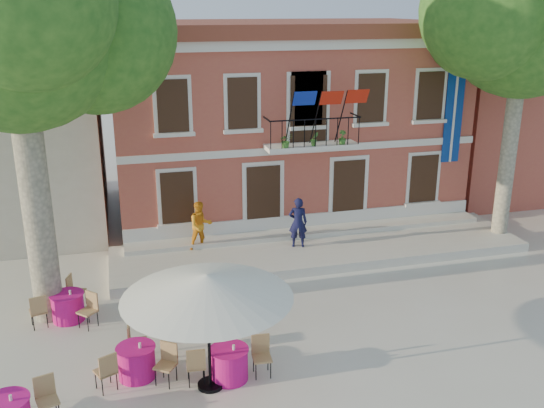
{
  "coord_description": "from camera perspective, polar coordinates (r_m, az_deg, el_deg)",
  "views": [
    {
      "loc": [
        -4.51,
        -13.71,
        8.09
      ],
      "look_at": [
        0.06,
        3.5,
        2.23
      ],
      "focal_mm": 40.0,
      "sensor_mm": 36.0,
      "label": 1
    }
  ],
  "objects": [
    {
      "name": "neighbor_east",
      "position": [
        31.26,
        21.91,
        7.94
      ],
      "size": [
        9.4,
        9.4,
        6.4
      ],
      "color": "#B35540",
      "rests_on": "ground"
    },
    {
      "name": "plane_tree_east",
      "position": [
        22.09,
        22.74,
        15.85
      ],
      "size": [
        5.29,
        5.29,
        10.4
      ],
      "color": "#A59E84",
      "rests_on": "ground"
    },
    {
      "name": "cafe_table_3",
      "position": [
        17.35,
        -18.66,
        -9.03
      ],
      "size": [
        1.8,
        1.82,
        0.95
      ],
      "color": "#C41285",
      "rests_on": "ground"
    },
    {
      "name": "cafe_table_1",
      "position": [
        14.14,
        -4.04,
        -14.67
      ],
      "size": [
        1.94,
        0.9,
        0.95
      ],
      "color": "#C41285",
      "rests_on": "ground"
    },
    {
      "name": "plane_tree_west",
      "position": [
        15.95,
        -23.16,
        15.27
      ],
      "size": [
        5.3,
        5.3,
        10.42
      ],
      "color": "#A59E84",
      "rests_on": "ground"
    },
    {
      "name": "terrace",
      "position": [
        20.82,
        4.55,
        -4.27
      ],
      "size": [
        14.0,
        3.4,
        0.3
      ],
      "primitive_type": "cube",
      "color": "silver",
      "rests_on": "ground"
    },
    {
      "name": "main_building",
      "position": [
        24.95,
        0.5,
        8.27
      ],
      "size": [
        13.5,
        9.59,
        7.5
      ],
      "color": "#B35540",
      "rests_on": "ground"
    },
    {
      "name": "patio_umbrella",
      "position": [
        12.93,
        -6.14,
        -7.73
      ],
      "size": [
        3.67,
        3.67,
        2.73
      ],
      "color": "black",
      "rests_on": "ground"
    },
    {
      "name": "pedestrian_orange",
      "position": [
        20.25,
        -6.74,
        -2.03
      ],
      "size": [
        0.88,
        0.74,
        1.65
      ],
      "primitive_type": "imported",
      "rotation": [
        0.0,
        0.0,
        0.15
      ],
      "color": "orange",
      "rests_on": "terrace"
    },
    {
      "name": "cafe_table_2",
      "position": [
        14.51,
        -12.64,
        -14.15
      ],
      "size": [
        1.87,
        1.7,
        0.95
      ],
      "color": "#C41285",
      "rests_on": "ground"
    },
    {
      "name": "pedestrian_navy",
      "position": [
        20.32,
        2.46,
        -1.74
      ],
      "size": [
        0.72,
        0.56,
        1.73
      ],
      "primitive_type": "imported",
      "rotation": [
        0.0,
        0.0,
        2.88
      ],
      "color": "#0F1134",
      "rests_on": "terrace"
    },
    {
      "name": "ground",
      "position": [
        16.54,
        2.97,
        -11.08
      ],
      "size": [
        90.0,
        90.0,
        0.0
      ],
      "primitive_type": "plane",
      "color": "beige",
      "rests_on": "ground"
    }
  ]
}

